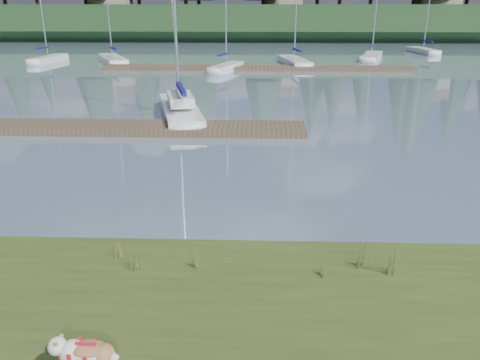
{
  "coord_description": "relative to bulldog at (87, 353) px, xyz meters",
  "views": [
    {
      "loc": [
        1.92,
        -10.45,
        5.07
      ],
      "look_at": [
        1.56,
        -0.5,
        1.36
      ],
      "focal_mm": 35.0,
      "sensor_mm": 36.0,
      "label": 1
    }
  ],
  "objects": [
    {
      "name": "sailboat_bg_5",
      "position": [
        21.1,
        51.44,
        -0.39
      ],
      "size": [
        2.07,
        7.08,
        10.08
      ],
      "rotation": [
        0.0,
        0.0,
        1.67
      ],
      "color": "silver",
      "rests_on": "ground"
    },
    {
      "name": "ground",
      "position": [
        0.32,
        35.48,
        -0.71
      ],
      "size": [
        200.0,
        200.0,
        0.0
      ],
      "primitive_type": "plane",
      "color": "#7A91A6",
      "rests_on": "ground"
    },
    {
      "name": "weed_0",
      "position": [
        -0.02,
        2.73,
        -0.1
      ],
      "size": [
        0.17,
        0.14,
        0.62
      ],
      "color": "#475B23",
      "rests_on": "bank"
    },
    {
      "name": "weed_4",
      "position": [
        3.45,
        2.62,
        -0.21
      ],
      "size": [
        0.17,
        0.14,
        0.35
      ],
      "color": "#475B23",
      "rests_on": "bank"
    },
    {
      "name": "weed_5",
      "position": [
        4.79,
        2.74,
        -0.1
      ],
      "size": [
        0.17,
        0.14,
        0.61
      ],
      "color": "#475B23",
      "rests_on": "bank"
    },
    {
      "name": "sailboat_bg_1",
      "position": [
        -11.88,
        41.01,
        -0.38
      ],
      "size": [
        5.18,
        8.39,
        12.62
      ],
      "rotation": [
        0.0,
        0.0,
        2.02
      ],
      "color": "silver",
      "rests_on": "ground"
    },
    {
      "name": "sailboat_bg_0",
      "position": [
        -17.81,
        41.06,
        -0.38
      ],
      "size": [
        1.73,
        6.72,
        9.79
      ],
      "rotation": [
        0.0,
        0.0,
        1.51
      ],
      "color": "silver",
      "rests_on": "ground"
    },
    {
      "name": "weed_2",
      "position": [
        4.31,
        2.97,
        -0.07
      ],
      "size": [
        0.17,
        0.14,
        0.69
      ],
      "color": "#475B23",
      "rests_on": "bank"
    },
    {
      "name": "dock_near",
      "position": [
        -3.68,
        14.48,
        -0.56
      ],
      "size": [
        16.0,
        2.0,
        0.3
      ],
      "primitive_type": "cube",
      "color": "#4C3D2C",
      "rests_on": "ground"
    },
    {
      "name": "sailboat_main",
      "position": [
        -1.61,
        17.87,
        -0.28
      ],
      "size": [
        3.41,
        8.03,
        11.45
      ],
      "rotation": [
        0.0,
        0.0,
        1.82
      ],
      "color": "silver",
      "rests_on": "ground"
    },
    {
      "name": "sailboat_bg_3",
      "position": [
        5.52,
        39.94,
        -0.38
      ],
      "size": [
        2.98,
        8.57,
        12.31
      ],
      "rotation": [
        0.0,
        0.0,
        1.73
      ],
      "color": "silver",
      "rests_on": "ground"
    },
    {
      "name": "weed_3",
      "position": [
        -0.41,
        3.14,
        -0.12
      ],
      "size": [
        0.17,
        0.14,
        0.57
      ],
      "color": "#475B23",
      "rests_on": "bank"
    },
    {
      "name": "weed_1",
      "position": [
        1.06,
        2.84,
        -0.13
      ],
      "size": [
        0.17,
        0.14,
        0.54
      ],
      "color": "#475B23",
      "rests_on": "bank"
    },
    {
      "name": "dock_far",
      "position": [
        2.32,
        35.48,
        -0.56
      ],
      "size": [
        26.0,
        2.2,
        0.3
      ],
      "primitive_type": "cube",
      "color": "#4C3D2C",
      "rests_on": "ground"
    },
    {
      "name": "sailboat_bg_4",
      "position": [
        14.02,
        44.8,
        -0.38
      ],
      "size": [
        3.94,
        8.01,
        11.68
      ],
      "rotation": [
        0.0,
        0.0,
        1.25
      ],
      "color": "silver",
      "rests_on": "ground"
    },
    {
      "name": "sailboat_bg_2",
      "position": [
        -0.15,
        35.07,
        -0.37
      ],
      "size": [
        2.94,
        6.15,
        9.33
      ],
      "rotation": [
        0.0,
        0.0,
        1.27
      ],
      "color": "silver",
      "rests_on": "ground"
    },
    {
      "name": "bulldog",
      "position": [
        0.0,
        0.0,
        0.0
      ],
      "size": [
        0.96,
        0.44,
        0.57
      ],
      "rotation": [
        0.0,
        0.0,
        3.08
      ],
      "color": "silver",
      "rests_on": "bank"
    },
    {
      "name": "mud_lip",
      "position": [
        0.32,
        3.88,
        -0.64
      ],
      "size": [
        60.0,
        0.5,
        0.14
      ],
      "primitive_type": "cube",
      "color": "#33281C",
      "rests_on": "ground"
    },
    {
      "name": "ridge",
      "position": [
        0.32,
        78.48,
        1.79
      ],
      "size": [
        200.0,
        20.0,
        5.0
      ],
      "primitive_type": "cube",
      "color": "black",
      "rests_on": "ground"
    }
  ]
}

